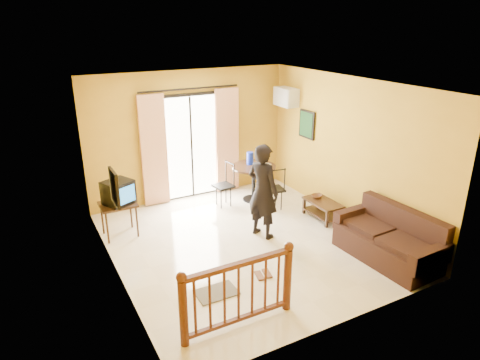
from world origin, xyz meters
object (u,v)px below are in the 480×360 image
dining_table (254,173)px  television (118,192)px  coffee_table (323,207)px  sofa (390,241)px  standing_person (263,191)px

dining_table → television: bearing=-174.7°
television → coffee_table: (3.72, -1.19, -0.61)m
dining_table → coffee_table: (0.75, -1.47, -0.39)m
dining_table → sofa: (0.76, -3.21, -0.31)m
television → standing_person: (2.28, -1.24, 0.03)m
television → coffee_table: size_ratio=0.75×
sofa → television: bearing=139.0°
coffee_table → standing_person: standing_person is taller
sofa → coffee_table: bearing=87.4°
television → sofa: size_ratio=0.33×
television → standing_person: size_ratio=0.35×
dining_table → standing_person: standing_person is taller
standing_person → coffee_table: bearing=-109.2°
dining_table → sofa: bearing=-76.7°
television → coffee_table: bearing=-42.9°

